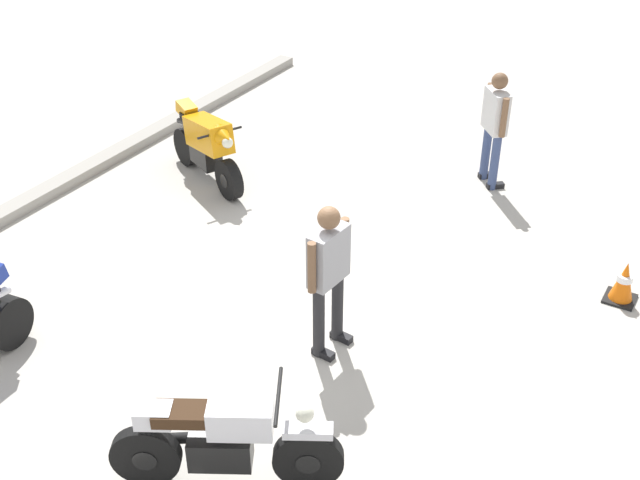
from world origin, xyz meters
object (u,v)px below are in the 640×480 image
at_px(motorcycle_orange_sportbike, 207,145).
at_px(motorcycle_silver_cruiser, 224,441).
at_px(person_in_white_shirt, 495,122).
at_px(traffic_cone, 624,282).
at_px(person_in_gray_shirt, 329,269).

bearing_deg(motorcycle_orange_sportbike, motorcycle_silver_cruiser, -25.49).
height_order(motorcycle_silver_cruiser, person_in_white_shirt, person_in_white_shirt).
height_order(motorcycle_orange_sportbike, traffic_cone, motorcycle_orange_sportbike).
bearing_deg(person_in_gray_shirt, person_in_white_shirt, 93.26).
bearing_deg(person_in_gray_shirt, motorcycle_silver_cruiser, -80.00).
bearing_deg(person_in_white_shirt, person_in_gray_shirt, -134.21).
relative_size(motorcycle_orange_sportbike, motorcycle_silver_cruiser, 0.98).
height_order(person_in_gray_shirt, traffic_cone, person_in_gray_shirt).
bearing_deg(motorcycle_silver_cruiser, traffic_cone, 33.38).
relative_size(motorcycle_silver_cruiser, person_in_gray_shirt, 1.06).
relative_size(person_in_gray_shirt, person_in_white_shirt, 1.02).
height_order(motorcycle_orange_sportbike, motorcycle_silver_cruiser, motorcycle_orange_sportbike).
xyz_separation_m(motorcycle_orange_sportbike, traffic_cone, (0.07, -6.12, -0.33)).
height_order(person_in_white_shirt, traffic_cone, person_in_white_shirt).
distance_m(motorcycle_orange_sportbike, traffic_cone, 6.13).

